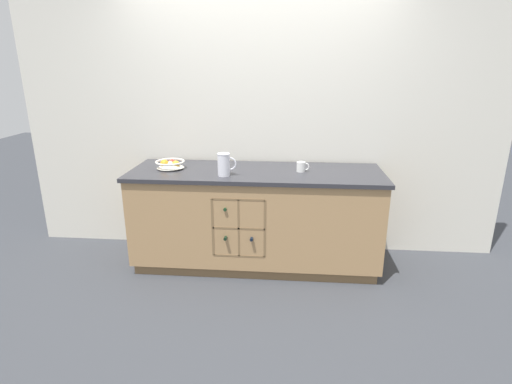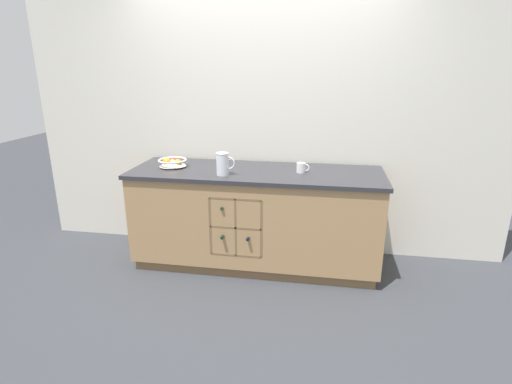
{
  "view_description": "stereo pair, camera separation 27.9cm",
  "coord_description": "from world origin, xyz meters",
  "views": [
    {
      "loc": [
        0.29,
        -3.37,
        1.77
      ],
      "look_at": [
        0.0,
        0.0,
        0.69
      ],
      "focal_mm": 28.0,
      "sensor_mm": 36.0,
      "label": 1
    },
    {
      "loc": [
        0.57,
        -3.33,
        1.77
      ],
      "look_at": [
        0.0,
        0.0,
        0.69
      ],
      "focal_mm": 28.0,
      "sensor_mm": 36.0,
      "label": 2
    }
  ],
  "objects": [
    {
      "name": "ground_plane",
      "position": [
        0.0,
        0.0,
        0.0
      ],
      "size": [
        14.0,
        14.0,
        0.0
      ],
      "primitive_type": "plane",
      "color": "#383A3F"
    },
    {
      "name": "back_wall",
      "position": [
        0.0,
        0.41,
        1.27
      ],
      "size": [
        4.57,
        0.06,
        2.55
      ],
      "primitive_type": "cube",
      "color": "silver",
      "rests_on": "ground_plane"
    },
    {
      "name": "kitchen_island",
      "position": [
        -0.0,
        -0.0,
        0.45
      ],
      "size": [
        2.21,
        0.75,
        0.89
      ],
      "color": "brown",
      "rests_on": "ground_plane"
    },
    {
      "name": "fruit_bowl",
      "position": [
        -0.77,
        0.01,
        0.93
      ],
      "size": [
        0.26,
        0.26,
        0.08
      ],
      "color": "silver",
      "rests_on": "kitchen_island"
    },
    {
      "name": "white_pitcher",
      "position": [
        -0.25,
        -0.18,
        0.99
      ],
      "size": [
        0.16,
        0.11,
        0.19
      ],
      "color": "white",
      "rests_on": "kitchen_island"
    },
    {
      "name": "ceramic_mug",
      "position": [
        0.39,
        0.01,
        0.93
      ],
      "size": [
        0.11,
        0.08,
        0.09
      ],
      "color": "white",
      "rests_on": "kitchen_island"
    }
  ]
}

